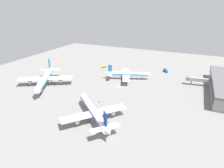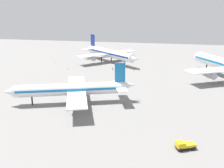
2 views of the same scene
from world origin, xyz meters
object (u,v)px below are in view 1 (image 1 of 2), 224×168
object	(u,v)px
ground_crew_worker	(99,101)
safety_cone_near_gate	(133,107)
airplane_taxiing	(94,111)
safety_cone_mid_apron	(86,99)
safety_cone_far_side	(147,123)
catering_truck	(165,70)
airplane_distant	(127,74)
airplane_at_gate	(45,79)
pushback_tractor	(104,66)

from	to	relation	value
ground_crew_worker	safety_cone_near_gate	size ratio (longest dim) A/B	2.78
airplane_taxiing	safety_cone_mid_apron	size ratio (longest dim) A/B	66.53
airplane_taxiing	safety_cone_far_side	world-z (taller)	airplane_taxiing
catering_truck	safety_cone_mid_apron	world-z (taller)	catering_truck
airplane_taxiing	safety_cone_far_side	xyz separation A→B (m)	(9.00, -29.80, -5.11)
airplane_taxiing	airplane_distant	size ratio (longest dim) A/B	0.96
catering_truck	safety_cone_near_gate	distance (m)	80.47
airplane_at_gate	safety_cone_near_gate	size ratio (longest dim) A/B	85.60
catering_truck	airplane_distant	bearing A→B (deg)	-83.17
airplane_distant	catering_truck	world-z (taller)	airplane_distant
airplane_distant	safety_cone_mid_apron	world-z (taller)	airplane_distant
safety_cone_mid_apron	safety_cone_far_side	distance (m)	48.24
safety_cone_mid_apron	safety_cone_far_side	size ratio (longest dim) A/B	1.00
airplane_at_gate	airplane_taxiing	distance (m)	67.27
airplane_at_gate	airplane_taxiing	bearing A→B (deg)	36.72
airplane_at_gate	ground_crew_worker	xyz separation A→B (m)	(-7.81, -55.05, -5.41)
safety_cone_near_gate	safety_cone_mid_apron	xyz separation A→B (m)	(-3.97, 34.12, 0.00)
catering_truck	safety_cone_far_side	world-z (taller)	catering_truck
airplane_taxiing	airplane_distant	xyz separation A→B (m)	(68.93, 3.83, -0.62)
safety_cone_far_side	ground_crew_worker	bearing A→B (deg)	74.22
ground_crew_worker	airplane_distant	bearing A→B (deg)	80.40
airplane_distant	safety_cone_near_gate	world-z (taller)	airplane_distant
ground_crew_worker	airplane_taxiing	bearing A→B (deg)	-77.76
airplane_distant	pushback_tractor	size ratio (longest dim) A/B	8.71
pushback_tractor	safety_cone_near_gate	bearing A→B (deg)	-75.62
airplane_distant	pushback_tractor	world-z (taller)	airplane_distant
catering_truck	ground_crew_worker	size ratio (longest dim) A/B	3.22
pushback_tractor	safety_cone_near_gate	world-z (taller)	pushback_tractor
airplane_distant	ground_crew_worker	bearing A→B (deg)	-113.64
airplane_distant	ground_crew_worker	size ratio (longest dim) A/B	24.99
airplane_distant	pushback_tractor	distance (m)	41.70
airplane_distant	catering_truck	size ratio (longest dim) A/B	7.75
catering_truck	safety_cone_mid_apron	bearing A→B (deg)	-69.83
airplane_taxiing	catering_truck	distance (m)	106.05
airplane_at_gate	catering_truck	distance (m)	115.10
safety_cone_near_gate	safety_cone_mid_apron	distance (m)	34.35
catering_truck	ground_crew_worker	distance (m)	89.45
airplane_at_gate	airplane_taxiing	size ratio (longest dim) A/B	1.29
airplane_taxiing	safety_cone_mid_apron	world-z (taller)	airplane_taxiing
airplane_distant	pushback_tractor	bearing A→B (deg)	126.94
catering_truck	ground_crew_worker	world-z (taller)	catering_truck
ground_crew_worker	safety_cone_near_gate	distance (m)	23.56
pushback_tractor	safety_cone_near_gate	distance (m)	88.03
safety_cone_mid_apron	safety_cone_far_side	world-z (taller)	same
safety_cone_mid_apron	safety_cone_far_side	xyz separation A→B (m)	(-10.02, -47.19, 0.00)
airplane_at_gate	airplane_taxiing	world-z (taller)	airplane_at_gate
airplane_at_gate	safety_cone_far_side	distance (m)	93.34
catering_truck	safety_cone_far_side	xyz separation A→B (m)	(-94.05, -5.03, -1.40)
safety_cone_far_side	safety_cone_mid_apron	bearing A→B (deg)	78.01
airplane_taxiing	catering_truck	world-z (taller)	airplane_taxiing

